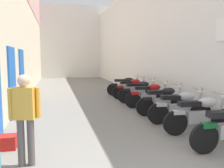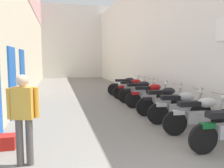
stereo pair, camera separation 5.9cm
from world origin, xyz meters
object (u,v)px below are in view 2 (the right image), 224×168
object	(u,v)px
motorcycle_eighth	(126,86)
pedestrian_by_doorway	(23,113)
plastic_crate	(4,142)
motorcycle_sixth	(140,91)
motorcycle_seventh	(132,88)
motorcycle_fifth	(150,95)
motorcycle_second	(200,114)
motorcycle_fourth	(163,100)
motorcycle_third	(180,106)

from	to	relation	value
motorcycle_eighth	pedestrian_by_doorway	size ratio (longest dim) A/B	1.18
plastic_crate	motorcycle_sixth	bearing A→B (deg)	43.19
motorcycle_seventh	pedestrian_by_doorway	distance (m)	7.23
motorcycle_seventh	motorcycle_sixth	bearing A→B (deg)	-90.00
motorcycle_fifth	motorcycle_seventh	world-z (taller)	same
motorcycle_second	motorcycle_fifth	world-z (taller)	same
motorcycle_sixth	motorcycle_eighth	xyz separation A→B (m)	(-0.00, 2.01, 0.00)
motorcycle_fourth	pedestrian_by_doorway	size ratio (longest dim) A/B	1.18
motorcycle_third	motorcycle_eighth	size ratio (longest dim) A/B	1.00
motorcycle_seventh	pedestrian_by_doorway	size ratio (longest dim) A/B	1.18
motorcycle_fifth	plastic_crate	size ratio (longest dim) A/B	4.18
motorcycle_second	motorcycle_fourth	size ratio (longest dim) A/B	1.00
motorcycle_second	plastic_crate	bearing A→B (deg)	179.00
motorcycle_eighth	motorcycle_fifth	bearing A→B (deg)	-90.00
motorcycle_third	plastic_crate	world-z (taller)	motorcycle_third
motorcycle_eighth	pedestrian_by_doorway	distance (m)	8.07
plastic_crate	motorcycle_fifth	bearing A→B (deg)	34.75
motorcycle_third	pedestrian_by_doorway	size ratio (longest dim) A/B	1.18
motorcycle_second	motorcycle_sixth	world-z (taller)	same
motorcycle_eighth	motorcycle_second	bearing A→B (deg)	-90.00
motorcycle_second	motorcycle_eighth	world-z (taller)	same
motorcycle_third	motorcycle_eighth	distance (m)	5.29
motorcycle_third	pedestrian_by_doorway	distance (m)	4.30
plastic_crate	motorcycle_eighth	bearing A→B (deg)	54.34
motorcycle_third	motorcycle_fourth	world-z (taller)	same
motorcycle_third	motorcycle_seventh	world-z (taller)	same
motorcycle_fourth	plastic_crate	size ratio (longest dim) A/B	4.21
motorcycle_second	motorcycle_seventh	size ratio (longest dim) A/B	1.00
motorcycle_second	motorcycle_sixth	xyz separation A→B (m)	(0.00, 4.23, 0.00)
motorcycle_second	motorcycle_eighth	bearing A→B (deg)	90.00
motorcycle_sixth	pedestrian_by_doorway	size ratio (longest dim) A/B	1.18
motorcycle_sixth	motorcycle_eighth	bearing A→B (deg)	90.00
motorcycle_third	motorcycle_fifth	distance (m)	2.20
motorcycle_third	motorcycle_seventh	xyz separation A→B (m)	(0.00, 4.32, 0.00)
motorcycle_fourth	motorcycle_fifth	world-z (taller)	same
motorcycle_fourth	motorcycle_sixth	distance (m)	2.22
motorcycle_eighth	motorcycle_sixth	bearing A→B (deg)	-90.00
motorcycle_sixth	pedestrian_by_doorway	bearing A→B (deg)	-127.81
motorcycle_sixth	motorcycle_seventh	bearing A→B (deg)	90.00
motorcycle_fifth	motorcycle_eighth	xyz separation A→B (m)	(0.00, 3.09, 0.00)
motorcycle_third	motorcycle_eighth	xyz separation A→B (m)	(-0.00, 5.29, 0.00)
motorcycle_fifth	motorcycle_seventh	xyz separation A→B (m)	(0.00, 2.12, 0.00)
motorcycle_sixth	motorcycle_seventh	distance (m)	1.04
motorcycle_second	motorcycle_sixth	size ratio (longest dim) A/B	1.00
motorcycle_third	motorcycle_sixth	distance (m)	3.28
motorcycle_fourth	plastic_crate	xyz separation A→B (m)	(-4.42, -1.93, -0.36)
motorcycle_eighth	plastic_crate	world-z (taller)	motorcycle_eighth
motorcycle_second	motorcycle_third	distance (m)	0.95
motorcycle_fourth	plastic_crate	bearing A→B (deg)	-156.41
motorcycle_fourth	pedestrian_by_doorway	world-z (taller)	pedestrian_by_doorway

